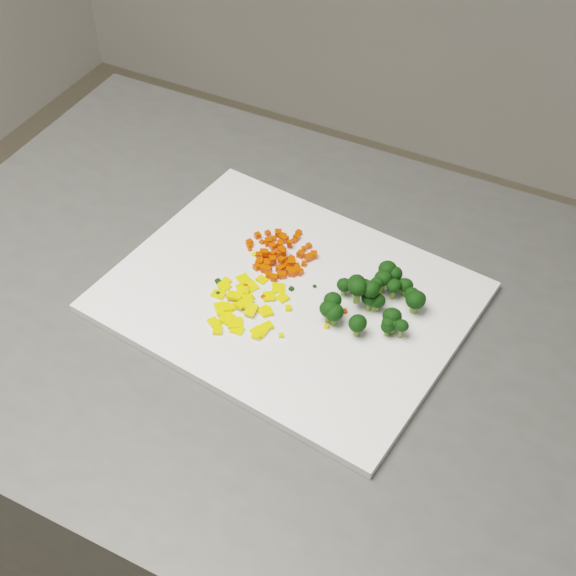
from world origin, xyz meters
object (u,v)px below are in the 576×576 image
at_px(counter_block, 286,500).
at_px(pepper_pile, 244,302).
at_px(cutting_board, 288,297).
at_px(broccoli_pile, 372,295).
at_px(carrot_pile, 280,248).

distance_m(counter_block, pepper_pile, 0.47).
height_order(cutting_board, broccoli_pile, broccoli_pile).
distance_m(cutting_board, carrot_pile, 0.07).
distance_m(counter_block, broccoli_pile, 0.50).
distance_m(counter_block, carrot_pile, 0.48).
bearing_deg(pepper_pile, counter_block, 34.52).
bearing_deg(cutting_board, counter_block, -76.92).
height_order(counter_block, pepper_pile, pepper_pile).
relative_size(carrot_pile, broccoli_pile, 0.83).
bearing_deg(broccoli_pile, cutting_board, -168.20).
distance_m(carrot_pile, pepper_pile, 0.10).
relative_size(pepper_pile, broccoli_pile, 0.97).
bearing_deg(broccoli_pile, pepper_pile, -155.37).
bearing_deg(counter_block, pepper_pile, -145.48).
distance_m(pepper_pile, broccoli_pile, 0.15).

